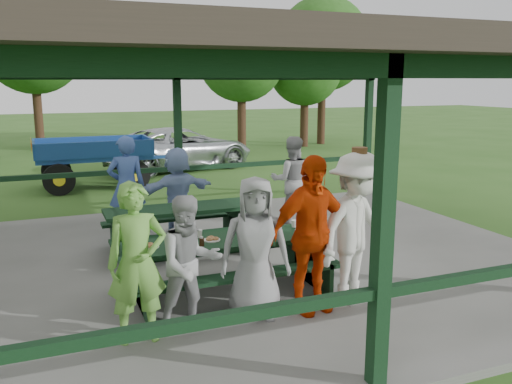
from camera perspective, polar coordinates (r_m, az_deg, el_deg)
name	(u,v)px	position (r m, az deg, el deg)	size (l,w,h in m)	color
ground	(238,266)	(8.65, -1.88, -7.82)	(90.00, 90.00, 0.00)	#2D561B
concrete_slab	(238,263)	(8.63, -1.88, -7.51)	(10.00, 8.00, 0.10)	slate
pavilion_structure	(237,61)	(8.16, -2.03, 13.65)	(10.60, 8.60, 3.24)	black
picnic_table_near	(228,258)	(7.21, -2.93, -7.00)	(2.70, 1.39, 0.75)	black
picnic_table_far	(179,224)	(9.02, -8.07, -3.35)	(2.38, 1.39, 0.75)	black
table_setting	(229,235)	(7.16, -2.82, -4.58)	(2.43, 0.45, 0.10)	white
contestant_green	(137,263)	(5.94, -12.42, -7.32)	(0.64, 0.42, 1.76)	#65A63F
contestant_grey_left	(190,264)	(6.12, -6.97, -7.54)	(0.76, 0.59, 1.56)	#98989A
contestant_grey_mid	(255,248)	(6.41, -0.10, -5.88)	(0.83, 0.54, 1.70)	gray
contestant_red	(311,234)	(6.57, 5.77, -4.45)	(1.13, 0.47, 1.93)	#C23105
contestant_white_fedora	(357,228)	(6.92, 10.54, -3.75)	(1.42, 1.10, 1.99)	silver
spectator_lblue	(177,192)	(9.87, -8.28, 0.02)	(1.51, 0.48, 1.63)	#869FCF
spectator_blue	(127,186)	(10.01, -13.46, 0.58)	(0.67, 0.44, 1.83)	#3B569B
spectator_grey	(292,180)	(10.68, 3.79, 1.26)	(0.84, 0.65, 1.73)	#969698
pickup_truck	(180,148)	(18.12, -8.03, 4.58)	(2.29, 4.98, 1.38)	silver
farm_trailer	(94,161)	(15.49, -16.67, 3.10)	(4.12, 1.86, 1.44)	navy
tree_left	(33,43)	(24.56, -22.47, 14.27)	(4.13, 4.13, 6.46)	#361F15
tree_mid	(241,58)	(22.66, -1.55, 13.88)	(3.57, 3.57, 5.58)	#361F15
tree_right	(305,69)	(24.27, 5.19, 12.76)	(3.20, 3.20, 5.00)	#361F15
tree_far_right	(323,44)	(25.43, 7.08, 15.16)	(4.24, 4.24, 6.62)	#361F15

